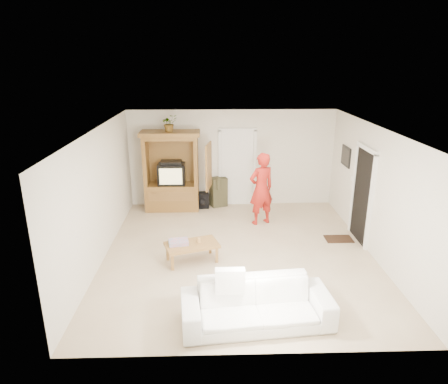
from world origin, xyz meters
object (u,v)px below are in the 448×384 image
object	(u,v)px
coffee_table	(192,246)
armoire	(173,176)
man	(261,189)
sofa	(257,304)

from	to	relation	value
coffee_table	armoire	bearing A→B (deg)	83.66
man	coffee_table	distance (m)	2.54
coffee_table	man	bearing A→B (deg)	31.76
armoire	man	bearing A→B (deg)	-25.78
coffee_table	sofa	bearing A→B (deg)	-80.22
sofa	coffee_table	size ratio (longest dim) A/B	1.97
man	sofa	xyz separation A→B (m)	(-0.52, -3.91, -0.56)
armoire	coffee_table	distance (m)	3.09
sofa	coffee_table	world-z (taller)	sofa
armoire	man	xyz separation A→B (m)	(2.22, -1.07, -0.02)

